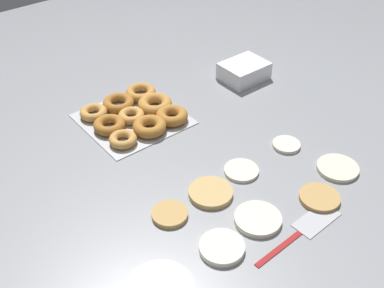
% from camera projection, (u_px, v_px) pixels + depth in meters
% --- Properties ---
extents(ground_plane, '(3.00, 3.00, 0.00)m').
position_uv_depth(ground_plane, '(232.00, 173.00, 1.33)').
color(ground_plane, gray).
extents(pancake_0, '(0.11, 0.11, 0.02)m').
position_uv_depth(pancake_0, '(222.00, 247.00, 1.12)').
color(pancake_0, silver).
rests_on(pancake_0, ground_plane).
extents(pancake_1, '(0.08, 0.08, 0.01)m').
position_uv_depth(pancake_1, '(286.00, 145.00, 1.42)').
color(pancake_1, silver).
rests_on(pancake_1, ground_plane).
extents(pancake_2, '(0.11, 0.11, 0.01)m').
position_uv_depth(pancake_2, '(320.00, 198.00, 1.25)').
color(pancake_2, tan).
rests_on(pancake_2, ground_plane).
extents(pancake_3, '(0.09, 0.09, 0.01)m').
position_uv_depth(pancake_3, '(170.00, 214.00, 1.20)').
color(pancake_3, tan).
rests_on(pancake_3, ground_plane).
extents(pancake_4, '(0.10, 0.10, 0.01)m').
position_uv_depth(pancake_4, '(241.00, 171.00, 1.33)').
color(pancake_4, silver).
rests_on(pancake_4, ground_plane).
extents(pancake_5, '(0.12, 0.12, 0.01)m').
position_uv_depth(pancake_5, '(258.00, 219.00, 1.19)').
color(pancake_5, silver).
rests_on(pancake_5, ground_plane).
extents(pancake_6, '(0.12, 0.12, 0.01)m').
position_uv_depth(pancake_6, '(338.00, 168.00, 1.34)').
color(pancake_6, beige).
rests_on(pancake_6, ground_plane).
extents(pancake_7, '(0.12, 0.12, 0.01)m').
position_uv_depth(pancake_7, '(211.00, 193.00, 1.26)').
color(pancake_7, tan).
rests_on(pancake_7, ground_plane).
extents(donut_tray, '(0.30, 0.30, 0.04)m').
position_uv_depth(donut_tray, '(136.00, 114.00, 1.53)').
color(donut_tray, silver).
rests_on(donut_tray, ground_plane).
extents(container_stack, '(0.16, 0.12, 0.06)m').
position_uv_depth(container_stack, '(244.00, 71.00, 1.72)').
color(container_stack, white).
rests_on(container_stack, ground_plane).
extents(spatula, '(0.28, 0.07, 0.01)m').
position_uv_depth(spatula, '(309.00, 226.00, 1.18)').
color(spatula, maroon).
rests_on(spatula, ground_plane).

